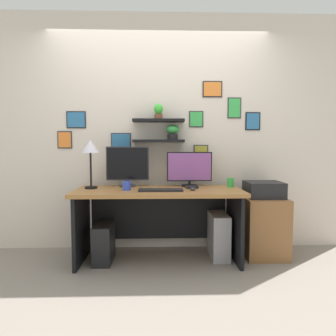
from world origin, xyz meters
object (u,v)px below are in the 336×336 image
computer_mouse (192,189)px  computer_tower_left (104,243)px  keyboard (160,190)px  desk (159,208)px  desk_lamp (90,150)px  scissors_tray (192,187)px  coffee_mug (126,186)px  computer_tower_right (218,235)px  pen_cup (230,182)px  drawer_cabinet (263,226)px  monitor_left (127,166)px  printer (264,190)px  monitor_right (189,169)px

computer_mouse → computer_tower_left: bearing=175.0°
keyboard → desk: bearing=96.3°
desk_lamp → scissors_tray: desk_lamp is taller
computer_mouse → desk_lamp: bearing=170.9°
desk → computer_tower_left: 0.67m
coffee_mug → computer_tower_right: bearing=7.7°
desk → pen_cup: bearing=6.8°
desk → drawer_cabinet: bearing=3.1°
coffee_mug → monitor_left: bearing=93.5°
coffee_mug → scissors_tray: size_ratio=0.75×
desk → computer_tower_right: bearing=1.4°
computer_tower_right → drawer_cabinet: bearing=5.3°
drawer_cabinet → printer: printer is taller
monitor_right → coffee_mug: bearing=-157.4°
monitor_left → computer_mouse: 0.78m
coffee_mug → drawer_cabinet: size_ratio=0.14×
monitor_right → drawer_cabinet: size_ratio=0.78×
computer_tower_left → keyboard: bearing=-11.3°
computer_mouse → desk_lamp: size_ratio=0.18×
keyboard → pen_cup: bearing=19.8°
computer_tower_left → computer_mouse: bearing=-5.0°
scissors_tray → desk: bearing=178.8°
monitor_right → keyboard: size_ratio=1.13×
desk_lamp → computer_tower_left: 0.97m
keyboard → desk_lamp: size_ratio=0.87×
printer → monitor_left: bearing=176.2°
desk → monitor_left: size_ratio=3.68×
desk_lamp → computer_tower_right: 1.63m
coffee_mug → pen_cup: bearing=10.6°
monitor_left → desk_lamp: 0.43m
monitor_right → printer: monitor_right is taller
coffee_mug → monitor_right: bearing=22.6°
drawer_cabinet → printer: 0.40m
desk → computer_mouse: 0.43m
monitor_right → keyboard: bearing=-133.0°
desk_lamp → scissors_tray: 1.13m
desk → coffee_mug: bearing=-160.4°
monitor_left → monitor_right: monitor_left is taller
monitor_right → computer_tower_left: size_ratio=1.24×
monitor_right → computer_mouse: (0.00, -0.30, -0.18)m
monitor_right → scissors_tray: monitor_right is taller
scissors_tray → computer_tower_right: scissors_tray is taller
monitor_left → pen_cup: 1.14m
computer_mouse → scissors_tray: computer_mouse is taller
drawer_cabinet → computer_tower_right: (-0.50, -0.05, -0.08)m
monitor_left → pen_cup: monitor_left is taller
monitor_left → coffee_mug: bearing=-86.5°
monitor_left → desk: bearing=-25.4°
scissors_tray → computer_tower_left: (-0.92, -0.06, -0.57)m
keyboard → monitor_right: bearing=47.0°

